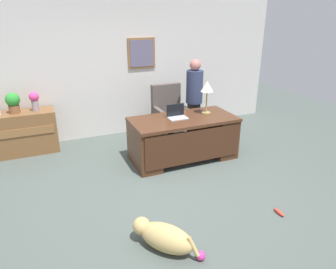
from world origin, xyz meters
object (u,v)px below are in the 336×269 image
(desk_lamp, at_px, (207,88))
(dog_toy_ball, at_px, (201,256))
(desk, at_px, (184,137))
(dog_toy_bone, at_px, (279,212))
(person_standing, at_px, (194,100))
(vase_with_flowers, at_px, (34,100))
(armchair, at_px, (169,115))
(credenza, at_px, (20,133))
(dog_lying, at_px, (163,236))
(laptop, at_px, (177,115))
(potted_plant, at_px, (13,102))

(desk_lamp, xyz_separation_m, dog_toy_ball, (-1.36, -2.35, -1.15))
(desk, bearing_deg, dog_toy_bone, -77.58)
(person_standing, height_order, vase_with_flowers, person_standing)
(desk_lamp, distance_m, dog_toy_ball, 2.95)
(person_standing, distance_m, dog_toy_ball, 3.42)
(person_standing, distance_m, desk_lamp, 0.75)
(vase_with_flowers, distance_m, dog_toy_bone, 4.39)
(desk_lamp, xyz_separation_m, dog_toy_bone, (-0.05, -2.05, -1.17))
(armchair, distance_m, vase_with_flowers, 2.50)
(credenza, bearing_deg, person_standing, -11.33)
(armchair, bearing_deg, vase_with_flowers, 170.65)
(dog_toy_bone, bearing_deg, credenza, 132.34)
(dog_lying, xyz_separation_m, laptop, (1.08, 2.02, 0.65))
(potted_plant, height_order, dog_toy_ball, potted_plant)
(desk, xyz_separation_m, desk_lamp, (0.48, 0.10, 0.79))
(credenza, xyz_separation_m, desk_lamp, (3.08, -1.28, 0.81))
(desk, height_order, dog_lying, desk)
(dog_lying, distance_m, laptop, 2.38)
(desk, bearing_deg, vase_with_flowers, 148.80)
(laptop, xyz_separation_m, potted_plant, (-2.53, 1.29, 0.17))
(laptop, bearing_deg, dog_toy_ball, -108.61)
(laptop, relative_size, dog_toy_bone, 1.74)
(dog_toy_ball, bearing_deg, person_standing, 64.01)
(credenza, bearing_deg, desk, -27.94)
(credenza, distance_m, person_standing, 3.27)
(dog_lying, distance_m, desk_lamp, 2.82)
(credenza, bearing_deg, armchair, -8.25)
(potted_plant, bearing_deg, dog_toy_ball, -64.37)
(person_standing, bearing_deg, credenza, 168.67)
(desk, relative_size, dog_toy_bone, 9.72)
(credenza, height_order, vase_with_flowers, vase_with_flowers)
(vase_with_flowers, bearing_deg, potted_plant, 180.00)
(desk, relative_size, dog_lying, 2.57)
(desk, bearing_deg, desk_lamp, 12.18)
(dog_toy_ball, bearing_deg, armchair, 72.33)
(dog_lying, xyz_separation_m, dog_toy_ball, (0.29, -0.31, -0.10))
(person_standing, xyz_separation_m, desk_lamp, (-0.10, -0.64, 0.37))
(armchair, relative_size, dog_toy_ball, 10.68)
(desk, height_order, credenza, credenza)
(desk_lamp, height_order, dog_toy_ball, desk_lamp)
(dog_lying, relative_size, potted_plant, 1.93)
(dog_lying, height_order, potted_plant, potted_plant)
(laptop, xyz_separation_m, dog_toy_bone, (0.52, -2.04, -0.78))
(desk_lamp, bearing_deg, laptop, -178.82)
(credenza, xyz_separation_m, laptop, (2.50, -1.29, 0.42))
(dog_toy_ball, bearing_deg, laptop, 71.39)
(armchair, relative_size, dog_toy_bone, 5.94)
(credenza, bearing_deg, dog_lying, -66.73)
(credenza, relative_size, dog_toy_bone, 6.75)
(person_standing, xyz_separation_m, laptop, (-0.67, -0.65, -0.02))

